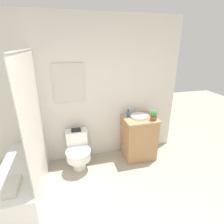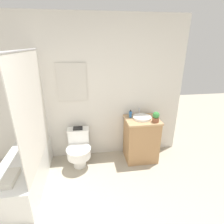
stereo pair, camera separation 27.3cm
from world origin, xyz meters
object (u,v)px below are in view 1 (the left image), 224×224
toilet (78,150)px  potted_plant (154,115)px  sink (140,116)px  book_on_tank (76,130)px  soap_bottle (128,113)px

toilet → potted_plant: potted_plant is taller
toilet → sink: bearing=2.1°
toilet → potted_plant: 1.44m
toilet → book_on_tank: size_ratio=3.95×
sink → book_on_tank: bearing=174.9°
sink → soap_bottle: bearing=154.6°
soap_bottle → potted_plant: 0.45m
book_on_tank → toilet: bearing=-90.0°
toilet → book_on_tank: bearing=90.0°
sink → potted_plant: (0.18, -0.17, 0.07)m
soap_bottle → book_on_tank: bearing=179.2°
sink → potted_plant: size_ratio=1.97×
sink → soap_bottle: size_ratio=2.64×
toilet → soap_bottle: 1.09m
potted_plant → soap_bottle: bearing=145.1°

